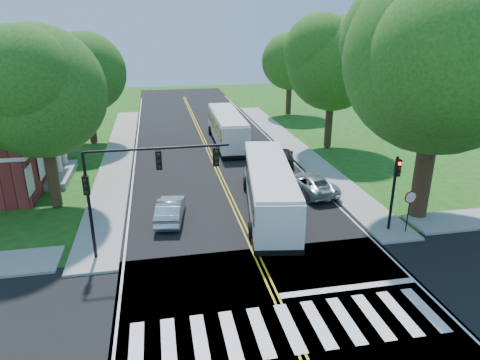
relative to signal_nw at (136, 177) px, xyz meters
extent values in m
plane|color=#174E13|center=(5.86, -6.43, -4.38)|extent=(140.00, 140.00, 0.00)
cube|color=black|center=(5.86, 11.57, -4.37)|extent=(14.00, 96.00, 0.01)
cube|color=black|center=(5.86, -6.43, -4.37)|extent=(60.00, 12.00, 0.01)
cube|color=gold|center=(5.86, 15.57, -4.36)|extent=(0.36, 70.00, 0.01)
cube|color=silver|center=(-0.94, 15.57, -4.36)|extent=(0.12, 70.00, 0.01)
cube|color=silver|center=(12.66, 15.57, -4.36)|extent=(0.12, 70.00, 0.01)
cube|color=silver|center=(5.86, -6.93, -4.36)|extent=(12.60, 3.00, 0.01)
cube|color=silver|center=(9.36, -4.83, -4.36)|extent=(6.60, 0.40, 0.01)
cube|color=gray|center=(-2.44, 18.57, -4.30)|extent=(2.60, 40.00, 0.15)
cube|color=gray|center=(14.16, 18.57, -4.30)|extent=(2.60, 40.00, 0.15)
cylinder|color=#331D14|center=(16.86, 1.57, -1.23)|extent=(1.10, 1.10, 6.00)
sphere|color=#3E7D25|center=(16.86, 1.57, 5.28)|extent=(10.80, 10.80, 10.80)
cylinder|color=#331D14|center=(-5.64, 7.57, -1.83)|extent=(0.70, 0.70, 4.80)
sphere|color=#3E7D25|center=(-5.64, 7.57, 3.17)|extent=(8.00, 8.00, 8.00)
cylinder|color=#331D14|center=(-5.14, 23.57, -2.03)|extent=(0.70, 0.70, 4.40)
sphere|color=#3E7D25|center=(-5.14, 23.57, 2.64)|extent=(7.60, 7.60, 7.60)
cylinder|color=#331D14|center=(17.36, 17.57, -1.73)|extent=(0.70, 0.70, 5.00)
sphere|color=#3E7D25|center=(17.36, 17.57, 3.50)|extent=(8.40, 8.40, 8.40)
cylinder|color=#331D14|center=(18.36, 33.57, -2.03)|extent=(0.70, 0.70, 4.40)
sphere|color=#3E7D25|center=(18.36, 33.57, 2.51)|extent=(7.20, 7.20, 7.20)
cube|color=silver|center=(-6.54, 13.57, 0.02)|extent=(1.40, 6.00, 0.45)
cube|color=gray|center=(-6.54, 13.57, -4.13)|extent=(1.80, 6.00, 0.50)
cylinder|color=silver|center=(-6.54, 11.37, -2.28)|extent=(0.50, 0.50, 4.20)
cylinder|color=silver|center=(-6.54, 13.57, -2.28)|extent=(0.50, 0.50, 4.20)
cylinder|color=silver|center=(-6.54, 15.77, -2.28)|extent=(0.50, 0.50, 4.20)
cylinder|color=black|center=(-2.34, 0.07, -1.93)|extent=(0.16, 0.16, 4.60)
cube|color=black|center=(-2.34, -0.08, -0.23)|extent=(0.30, 0.22, 0.95)
sphere|color=black|center=(-2.34, -0.22, 0.07)|extent=(0.18, 0.18, 0.18)
cylinder|color=black|center=(1.16, 0.07, 1.37)|extent=(7.00, 0.12, 0.12)
cube|color=black|center=(1.16, -0.08, 0.82)|extent=(0.30, 0.22, 0.95)
cube|color=black|center=(3.96, -0.08, 0.82)|extent=(0.30, 0.22, 0.95)
cylinder|color=black|center=(14.06, 0.07, -2.03)|extent=(0.16, 0.16, 4.40)
cube|color=black|center=(14.06, -0.08, -0.43)|extent=(0.30, 0.22, 0.95)
sphere|color=#FF0A05|center=(14.06, -0.22, -0.13)|extent=(0.18, 0.18, 0.18)
cylinder|color=black|center=(14.86, -0.43, -3.13)|extent=(0.06, 0.06, 2.20)
cylinder|color=#A50A07|center=(14.86, -0.46, -2.08)|extent=(0.76, 0.04, 0.76)
cube|color=silver|center=(7.90, 4.16, -2.81)|extent=(4.48, 12.12, 2.76)
cube|color=black|center=(7.90, 4.16, -2.31)|extent=(4.41, 11.31, 0.95)
cube|color=black|center=(8.89, 10.06, -2.46)|extent=(2.44, 0.50, 1.61)
cube|color=orange|center=(8.89, 10.06, -1.55)|extent=(1.70, 0.38, 0.32)
cube|color=black|center=(7.90, 4.16, -4.04)|extent=(4.54, 12.23, 0.30)
cube|color=silver|center=(7.90, 4.16, -1.37)|extent=(4.37, 11.76, 0.22)
cylinder|color=black|center=(9.83, 7.81, -3.88)|extent=(0.48, 1.00, 0.96)
cylinder|color=black|center=(7.26, 8.24, -3.88)|extent=(0.48, 1.00, 0.96)
cylinder|color=black|center=(8.59, 0.37, -3.88)|extent=(0.48, 1.00, 0.96)
cylinder|color=black|center=(6.02, 0.80, -3.88)|extent=(0.48, 1.00, 0.96)
cube|color=silver|center=(8.03, 20.96, -2.82)|extent=(2.87, 11.86, 2.75)
cube|color=black|center=(8.03, 20.96, -2.32)|extent=(2.92, 11.04, 0.95)
cube|color=black|center=(8.19, 26.91, -2.47)|extent=(2.45, 0.17, 1.60)
cube|color=orange|center=(8.19, 26.91, -1.57)|extent=(1.70, 0.15, 0.32)
cube|color=black|center=(8.03, 20.96, -4.04)|extent=(2.92, 11.96, 0.30)
cube|color=silver|center=(8.03, 20.96, -1.39)|extent=(2.81, 11.51, 0.22)
cylinder|color=black|center=(9.44, 24.82, -3.89)|extent=(0.35, 0.97, 0.96)
cylinder|color=black|center=(6.84, 24.89, -3.89)|extent=(0.35, 0.97, 0.96)
cylinder|color=black|center=(9.23, 17.33, -3.89)|extent=(0.35, 0.97, 0.96)
cylinder|color=black|center=(6.63, 17.40, -3.89)|extent=(0.35, 0.97, 0.96)
imported|color=silver|center=(1.64, 4.05, -3.66)|extent=(2.12, 4.45, 1.41)
imported|color=silver|center=(11.71, 6.69, -3.68)|extent=(2.92, 5.23, 1.38)
imported|color=black|center=(11.65, 13.59, -3.71)|extent=(3.02, 4.84, 1.31)
camera|label=1|loc=(1.18, -20.26, 7.10)|focal=32.00mm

